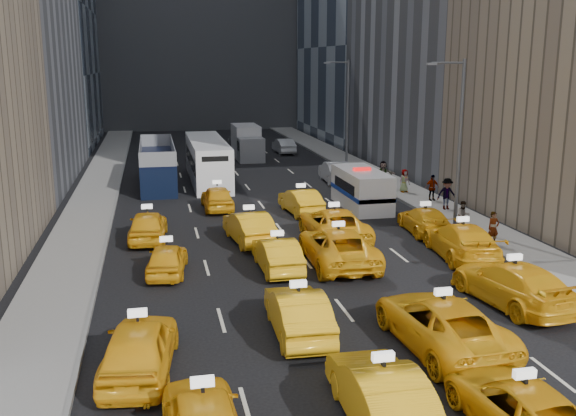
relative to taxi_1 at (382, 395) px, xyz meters
name	(u,v)px	position (x,y,z in m)	size (l,w,h in m)	color
ground	(361,332)	(1.30, 5.45, -0.81)	(160.00, 160.00, 0.00)	black
sidewalk_west	(96,195)	(-9.20, 30.45, -0.73)	(3.00, 90.00, 0.15)	gray
sidewalk_east	(390,183)	(11.80, 30.45, -0.73)	(3.00, 90.00, 0.15)	gray
curb_west	(118,194)	(-7.75, 30.45, -0.72)	(0.15, 90.00, 0.18)	slate
curb_east	(371,184)	(10.35, 30.45, -0.72)	(0.15, 90.00, 0.18)	slate
streetlight_near	(458,138)	(10.48, 17.45, 4.11)	(2.15, 0.22, 9.00)	#595B60
streetlight_far	(346,110)	(10.48, 37.45, 4.11)	(2.15, 0.22, 9.00)	#595B60
taxi_1	(382,395)	(0.00, 0.00, 0.00)	(1.71, 4.89, 1.61)	#FCB115
taxi_2	(522,407)	(3.23, -1.01, -0.14)	(2.19, 4.76, 1.32)	#FCB115
taxi_4	(139,347)	(-5.93, 4.00, 0.02)	(1.96, 4.86, 1.66)	#FCB115
taxi_5	(298,312)	(-0.82, 5.73, -0.03)	(1.64, 4.70, 1.55)	#FCB115
taxi_6	(441,322)	(3.42, 3.87, 0.01)	(2.70, 5.85, 1.62)	#FCB115
taxi_7	(512,284)	(7.58, 6.68, 0.01)	(2.28, 5.61, 1.63)	#FCB115
taxi_8	(167,259)	(-4.90, 12.95, -0.14)	(1.57, 3.90, 1.33)	#FCB115
taxi_9	(277,254)	(-0.21, 12.46, -0.08)	(1.53, 4.40, 1.45)	#FCB115
taxi_10	(338,247)	(2.60, 12.71, 0.02)	(2.74, 5.94, 1.65)	#FCB115
taxi_11	(462,241)	(8.44, 12.46, 0.01)	(2.28, 5.61, 1.63)	#FCB115
taxi_12	(148,226)	(-5.70, 18.47, -0.03)	(1.83, 4.55, 1.55)	#FCB115
taxi_13	(249,227)	(-0.74, 17.14, -0.02)	(1.67, 4.78, 1.58)	#FCB115
taxi_14	(334,224)	(3.52, 16.62, 0.01)	(2.71, 5.88, 1.63)	#FCB115
taxi_15	(425,220)	(8.61, 16.93, -0.12)	(1.92, 4.72, 1.37)	#FCB115
taxi_16	(217,198)	(-1.55, 24.72, -0.06)	(1.76, 4.38, 1.49)	#FCB115
taxi_17	(301,201)	(3.21, 22.64, -0.06)	(1.57, 4.50, 1.48)	#FCB115
nypd_van	(361,190)	(7.23, 23.36, 0.33)	(2.77, 6.03, 2.51)	silver
double_decker	(157,164)	(-4.99, 33.66, 0.73)	(2.96, 10.78, 3.10)	black
city_bus	(207,161)	(-1.28, 34.45, 0.75)	(3.15, 12.28, 3.14)	white
box_truck	(247,142)	(3.37, 45.40, 0.68)	(2.30, 6.65, 3.04)	silver
misc_car_0	(336,172)	(8.02, 31.84, 0.00)	(1.71, 4.91, 1.62)	#A6A9AE
misc_car_1	(155,151)	(-5.05, 46.93, -0.05)	(2.51, 5.44, 1.51)	black
misc_car_2	(241,140)	(3.76, 52.42, 0.03)	(2.33, 5.74, 1.67)	slate
misc_car_3	(207,148)	(-0.13, 47.99, -0.07)	(1.73, 4.29, 1.46)	black
misc_car_4	(284,146)	(7.40, 48.06, -0.08)	(1.54, 4.43, 1.46)	#AEB2B6
pedestrian_0	(493,228)	(10.72, 13.68, 0.17)	(0.60, 0.40, 1.65)	gray
pedestrian_1	(463,215)	(10.63, 16.61, 0.12)	(0.75, 0.41, 1.55)	gray
pedestrian_2	(447,194)	(11.92, 21.27, 0.29)	(1.23, 0.51, 1.90)	gray
pedestrian_3	(432,188)	(12.10, 23.79, 0.18)	(0.98, 0.45, 1.68)	gray
pedestrian_4	(404,181)	(11.41, 26.72, 0.14)	(0.77, 0.42, 1.58)	gray
pedestrian_5	(383,174)	(10.61, 28.72, 0.27)	(1.73, 0.50, 1.86)	gray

